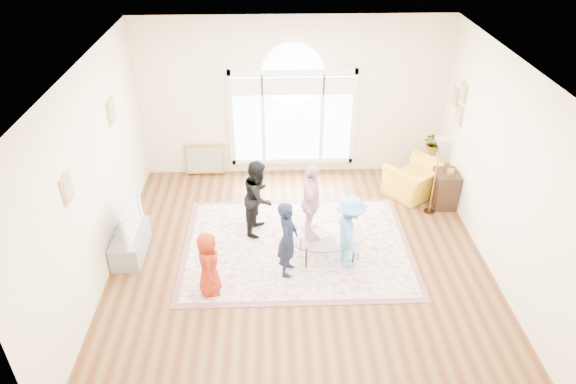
{
  "coord_description": "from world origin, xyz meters",
  "views": [
    {
      "loc": [
        -0.41,
        -6.43,
        5.35
      ],
      "look_at": [
        -0.18,
        0.3,
        1.14
      ],
      "focal_mm": 32.0,
      "sensor_mm": 36.0,
      "label": 1
    }
  ],
  "objects_px": {
    "coffee_table": "(327,237)",
    "armchair": "(415,180)",
    "tv_console": "(131,243)",
    "area_rug": "(297,246)",
    "television": "(126,218)"
  },
  "relations": [
    {
      "from": "area_rug",
      "to": "tv_console",
      "type": "distance_m",
      "value": 2.73
    },
    {
      "from": "coffee_table",
      "to": "armchair",
      "type": "distance_m",
      "value": 2.66
    },
    {
      "from": "television",
      "to": "coffee_table",
      "type": "xyz_separation_m",
      "value": [
        3.18,
        -0.2,
        -0.32
      ]
    },
    {
      "from": "tv_console",
      "to": "armchair",
      "type": "distance_m",
      "value": 5.35
    },
    {
      "from": "tv_console",
      "to": "area_rug",
      "type": "bearing_deg",
      "value": 1.87
    },
    {
      "from": "area_rug",
      "to": "coffee_table",
      "type": "bearing_deg",
      "value": -31.82
    },
    {
      "from": "coffee_table",
      "to": "armchair",
      "type": "xyz_separation_m",
      "value": [
        1.89,
        1.88,
        -0.08
      ]
    },
    {
      "from": "tv_console",
      "to": "television",
      "type": "distance_m",
      "value": 0.51
    },
    {
      "from": "tv_console",
      "to": "coffee_table",
      "type": "bearing_deg",
      "value": -3.6
    },
    {
      "from": "tv_console",
      "to": "coffee_table",
      "type": "xyz_separation_m",
      "value": [
        3.19,
        -0.2,
        0.19
      ]
    },
    {
      "from": "area_rug",
      "to": "armchair",
      "type": "xyz_separation_m",
      "value": [
        2.36,
        1.59,
        0.31
      ]
    },
    {
      "from": "area_rug",
      "to": "television",
      "type": "distance_m",
      "value": 2.81
    },
    {
      "from": "coffee_table",
      "to": "armchair",
      "type": "bearing_deg",
      "value": 36.85
    },
    {
      "from": "armchair",
      "to": "tv_console",
      "type": "bearing_deg",
      "value": -18.93
    },
    {
      "from": "area_rug",
      "to": "tv_console",
      "type": "bearing_deg",
      "value": -178.13
    }
  ]
}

